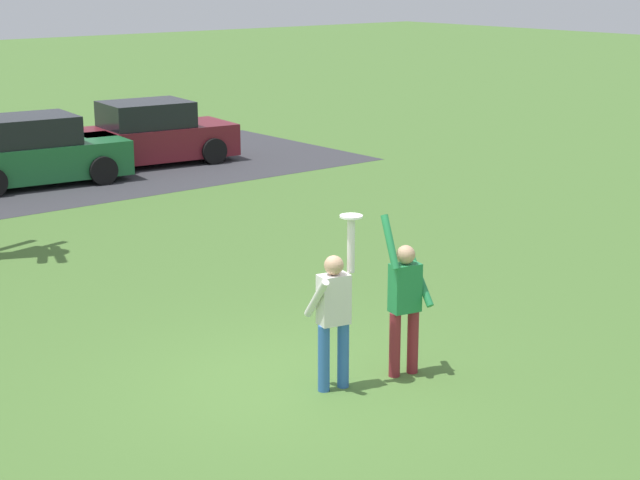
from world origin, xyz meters
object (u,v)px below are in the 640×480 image
(parked_car_maroon, at_px, (151,135))
(parked_car_green, at_px, (33,153))
(person_defender, at_px, (405,299))
(person_catcher, at_px, (334,311))
(frisbee_disc, at_px, (351,216))

(parked_car_maroon, bearing_deg, parked_car_green, -164.30)
(person_defender, distance_m, parked_car_green, 13.81)
(person_catcher, relative_size, frisbee_disc, 7.79)
(frisbee_disc, bearing_deg, person_catcher, 168.02)
(person_catcher, relative_size, person_defender, 1.02)
(person_defender, height_order, parked_car_green, person_defender)
(person_defender, height_order, frisbee_disc, frisbee_disc)
(person_catcher, height_order, parked_car_green, person_catcher)
(person_defender, bearing_deg, frisbee_disc, 0.00)
(frisbee_disc, bearing_deg, parked_car_maroon, 68.43)
(parked_car_maroon, bearing_deg, frisbee_disc, -104.68)
(person_catcher, height_order, frisbee_disc, frisbee_disc)
(parked_car_green, distance_m, parked_car_maroon, 3.45)
(person_catcher, bearing_deg, frisbee_disc, 0.00)
(person_catcher, xyz_separation_m, parked_car_maroon, (5.79, 14.05, -0.25))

